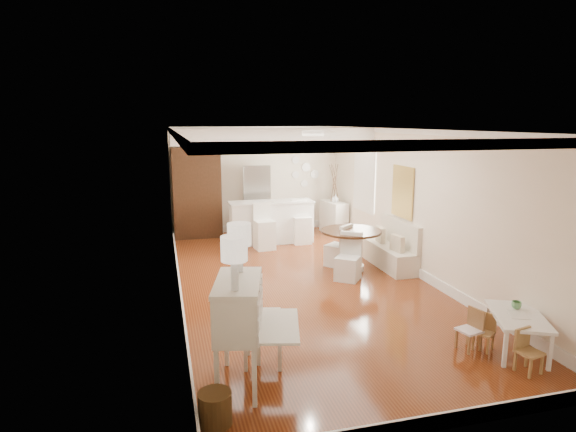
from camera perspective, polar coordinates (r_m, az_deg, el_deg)
name	(u,v)px	position (r m, az deg, el deg)	size (l,w,h in m)	color
room	(301,174)	(8.89, 1.54, 4.95)	(9.00, 9.04, 2.82)	brown
secretary_bureau	(239,333)	(5.55, -5.86, -13.65)	(0.97, 0.99, 1.25)	silver
gustavian_armchair	(263,328)	(6.06, -2.96, -13.16)	(0.52, 0.52, 0.91)	silver
wicker_basket	(215,408)	(5.16, -8.64, -21.60)	(0.34, 0.34, 0.34)	#4F3518
kids_table	(517,333)	(7.06, 25.46, -12.42)	(0.61, 1.01, 0.51)	white
kids_chair_a	(484,332)	(6.94, 22.19, -12.62)	(0.24, 0.24, 0.49)	tan
kids_chair_b	(469,330)	(6.86, 20.68, -12.48)	(0.27, 0.27, 0.56)	#986E45
kids_chair_c	(529,352)	(6.57, 26.70, -14.16)	(0.26, 0.26, 0.54)	#A57E4B
banquette	(390,244)	(10.03, 11.99, -3.23)	(0.52, 1.60, 0.98)	silver
dining_table	(351,250)	(9.73, 7.44, -4.02)	(1.20, 1.20, 0.82)	#402514
slip_chair_near	(348,257)	(9.11, 7.15, -4.84)	(0.42, 0.44, 0.89)	silver
slip_chair_far	(338,245)	(9.95, 5.96, -3.44)	(0.42, 0.44, 0.89)	white
breakfast_counter	(271,222)	(11.79, -1.99, -0.70)	(2.05, 0.65, 1.03)	white
bar_stool_left	(264,227)	(11.17, -2.82, -1.26)	(0.43, 0.43, 1.08)	white
bar_stool_right	(301,222)	(11.71, 1.60, -0.71)	(0.42, 0.42, 1.06)	white
pantry_cabinet	(197,193)	(12.49, -10.76, 2.74)	(1.20, 0.60, 2.30)	#381E11
fridge	(270,199)	(12.77, -2.18, 1.98)	(0.75, 0.65, 1.80)	silver
sideboard	(334,217)	(12.83, 5.45, -0.17)	(0.40, 0.89, 0.85)	silver
pencil_cup	(516,305)	(7.15, 25.45, -9.51)	(0.13, 0.13, 0.10)	#60A569
branch_vase	(335,198)	(12.73, 5.60, 2.12)	(0.19, 0.19, 0.19)	white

